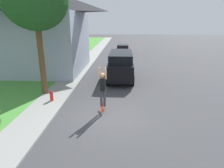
# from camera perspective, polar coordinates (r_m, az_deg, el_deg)

# --- Properties ---
(ground_plane) EXTENTS (120.00, 120.00, 0.00)m
(ground_plane) POSITION_cam_1_polar(r_m,az_deg,el_deg) (10.42, -1.21, -9.05)
(ground_plane) COLOR #3D3D3F
(lawn) EXTENTS (10.00, 80.00, 0.08)m
(lawn) POSITION_cam_1_polar(r_m,az_deg,el_deg) (18.22, -25.44, 1.25)
(lawn) COLOR #478E38
(lawn) RESTS_ON ground_plane
(sidewalk) EXTENTS (1.80, 80.00, 0.10)m
(sidewalk) POSITION_cam_1_polar(r_m,az_deg,el_deg) (16.55, -11.98, 1.11)
(sidewalk) COLOR gray
(sidewalk) RESTS_ON ground_plane
(house) EXTENTS (10.26, 8.30, 7.75)m
(house) POSITION_cam_1_polar(r_m,az_deg,el_deg) (20.37, -22.38, 14.92)
(house) COLOR #99A3B2
(house) RESTS_ON lawn
(suv_parked) EXTENTS (2.10, 5.13, 2.23)m
(suv_parked) POSITION_cam_1_polar(r_m,az_deg,el_deg) (16.38, 2.53, 5.47)
(suv_parked) COLOR black
(suv_parked) RESTS_ON ground_plane
(car_down_street) EXTENTS (1.92, 4.21, 1.32)m
(car_down_street) POSITION_cam_1_polar(r_m,az_deg,el_deg) (29.25, 3.09, 9.86)
(car_down_street) COLOR maroon
(car_down_street) RESTS_ON ground_plane
(skateboarder) EXTENTS (0.41, 0.24, 2.07)m
(skateboarder) POSITION_cam_1_polar(r_m,az_deg,el_deg) (10.23, -2.67, -0.75)
(skateboarder) COLOR #38383D
(skateboarder) RESTS_ON ground_plane
(skateboard) EXTENTS (0.30, 0.78, 0.34)m
(skateboard) POSITION_cam_1_polar(r_m,az_deg,el_deg) (10.75, -2.75, -6.55)
(skateboard) COLOR #B73D23
(skateboard) RESTS_ON ground_plane
(fire_hydrant) EXTENTS (0.20, 0.20, 0.63)m
(fire_hydrant) POSITION_cam_1_polar(r_m,az_deg,el_deg) (12.44, -16.90, -3.21)
(fire_hydrant) COLOR red
(fire_hydrant) RESTS_ON sidewalk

